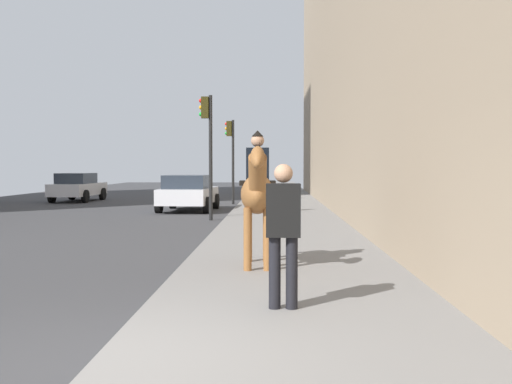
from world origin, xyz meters
name	(u,v)px	position (x,y,z in m)	size (l,w,h in m)	color
sidewalk_slab	(307,368)	(0.00, -1.87, 0.06)	(120.00, 3.73, 0.12)	slate
mounted_horse_near	(258,191)	(4.80, -1.31, 1.37)	(2.15, 0.61, 2.27)	brown
pedestrian_greeting	(283,226)	(1.89, -1.69, 1.10)	(0.27, 0.40, 1.70)	black
car_mid_lane	(188,192)	(18.59, 1.82, 0.76)	(4.07, 2.20, 1.44)	silver
car_far_lane	(78,187)	(24.91, 8.36, 0.75)	(4.30, 2.00, 1.44)	silver
traffic_light_near_curb	(208,137)	(14.52, 0.58, 2.74)	(0.20, 0.44, 4.11)	black
traffic_light_far_curb	(231,148)	(22.91, 0.41, 2.64)	(0.20, 0.44, 3.95)	black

